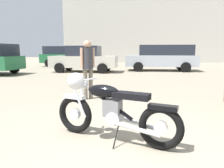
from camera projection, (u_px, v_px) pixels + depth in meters
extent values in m
plane|color=gray|center=(138.00, 150.00, 2.95)|extent=(80.00, 80.00, 0.00)
torus|color=black|center=(75.00, 114.00, 3.53)|extent=(0.64, 0.34, 0.64)
cylinder|color=silver|center=(75.00, 114.00, 3.53)|extent=(0.20, 0.14, 0.18)
torus|color=black|center=(161.00, 128.00, 2.92)|extent=(0.64, 0.34, 0.64)
cylinder|color=silver|center=(161.00, 128.00, 2.92)|extent=(0.20, 0.14, 0.18)
cube|color=silver|center=(75.00, 97.00, 3.48)|extent=(0.38, 0.25, 0.06)
cube|color=black|center=(163.00, 107.00, 2.86)|extent=(0.42, 0.27, 0.07)
cylinder|color=silver|center=(78.00, 99.00, 3.37)|extent=(0.28, 0.14, 0.58)
cylinder|color=silver|center=(83.00, 97.00, 3.50)|extent=(0.28, 0.14, 0.58)
sphere|color=silver|center=(83.00, 84.00, 3.37)|extent=(0.17, 0.17, 0.17)
cylinder|color=silver|center=(87.00, 80.00, 3.33)|extent=(0.25, 0.59, 0.03)
sphere|color=silver|center=(76.00, 81.00, 3.06)|extent=(0.25, 0.25, 0.25)
cylinder|color=black|center=(110.00, 103.00, 3.21)|extent=(0.72, 0.33, 0.47)
ellipsoid|color=black|center=(103.00, 91.00, 3.23)|extent=(0.56, 0.39, 0.20)
cube|color=black|center=(131.00, 96.00, 3.04)|extent=(0.58, 0.38, 0.09)
cube|color=slate|center=(113.00, 108.00, 3.20)|extent=(0.31, 0.26, 0.26)
cylinder|color=silver|center=(115.00, 118.00, 3.21)|extent=(0.28, 0.27, 0.22)
cylinder|color=silver|center=(136.00, 129.00, 2.97)|extent=(0.68, 0.31, 0.14)
cylinder|color=silver|center=(141.00, 125.00, 3.15)|extent=(0.68, 0.31, 0.14)
cylinder|color=black|center=(116.00, 135.00, 3.05)|extent=(0.10, 0.23, 0.33)
cylinder|color=#706656|center=(85.00, 84.00, 5.95)|extent=(0.12, 0.12, 0.86)
cylinder|color=#706656|center=(91.00, 84.00, 6.07)|extent=(0.12, 0.12, 0.86)
cylinder|color=#333338|center=(88.00, 59.00, 5.90)|extent=(0.30, 0.30, 0.58)
cylinder|color=tan|center=(82.00, 58.00, 5.77)|extent=(0.08, 0.08, 0.55)
cylinder|color=tan|center=(93.00, 57.00, 6.01)|extent=(0.08, 0.08, 0.55)
sphere|color=tan|center=(87.00, 44.00, 5.83)|extent=(0.22, 0.22, 0.22)
cylinder|color=black|center=(138.00, 67.00, 13.72)|extent=(0.65, 0.24, 0.64)
cylinder|color=black|center=(138.00, 65.00, 15.45)|extent=(0.65, 0.24, 0.64)
cylinder|color=black|center=(186.00, 67.00, 13.37)|extent=(0.65, 0.24, 0.64)
cylinder|color=black|center=(180.00, 65.00, 15.09)|extent=(0.65, 0.24, 0.64)
cube|color=#ADB2BC|center=(160.00, 61.00, 14.35)|extent=(4.78, 1.98, 0.74)
cube|color=#232833|center=(165.00, 50.00, 14.20)|extent=(3.57, 1.76, 0.68)
cylinder|color=black|center=(14.00, 68.00, 12.76)|extent=(0.66, 0.31, 0.64)
cylinder|color=black|center=(107.00, 66.00, 14.32)|extent=(0.63, 0.24, 0.62)
cylinder|color=black|center=(102.00, 68.00, 12.64)|extent=(0.63, 0.24, 0.62)
cylinder|color=black|center=(69.00, 66.00, 14.68)|extent=(0.63, 0.24, 0.62)
cylinder|color=black|center=(59.00, 68.00, 13.00)|extent=(0.63, 0.24, 0.62)
cube|color=beige|center=(84.00, 62.00, 13.60)|extent=(4.29, 1.97, 0.72)
cube|color=#232833|center=(84.00, 51.00, 13.50)|extent=(2.09, 1.68, 0.64)
cylinder|color=black|center=(88.00, 62.00, 19.00)|extent=(0.66, 0.27, 0.64)
cylinder|color=black|center=(83.00, 63.00, 17.29)|extent=(0.66, 0.27, 0.64)
cylinder|color=black|center=(57.00, 62.00, 19.50)|extent=(0.66, 0.27, 0.64)
cylinder|color=black|center=(49.00, 63.00, 17.78)|extent=(0.66, 0.27, 0.64)
cube|color=#23663D|center=(69.00, 58.00, 18.34)|extent=(4.84, 2.19, 0.74)
cube|color=#232833|center=(65.00, 50.00, 18.27)|extent=(3.63, 1.92, 0.68)
cube|color=beige|center=(151.00, 25.00, 29.95)|extent=(21.83, 13.67, 9.95)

